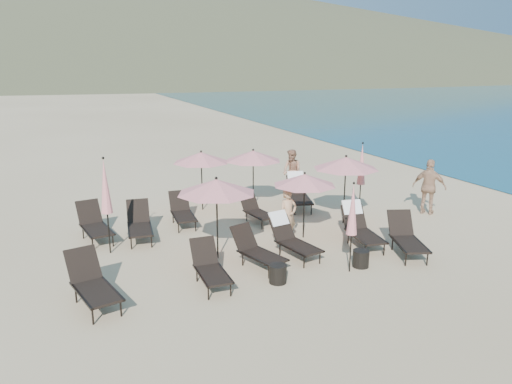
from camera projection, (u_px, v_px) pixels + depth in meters
name	position (u px, v px, depth m)	size (l,w,h in m)	color
ground	(332.00, 260.00, 13.19)	(800.00, 800.00, 0.00)	#D6BA8C
volcanic_headland	(177.00, 25.00, 303.27)	(690.00, 690.00, 55.00)	brown
lounger_0	(92.00, 283.00, 10.70)	(1.09, 1.96, 1.06)	black
lounger_1	(210.00, 267.00, 11.68)	(0.67, 1.66, 0.95)	black
lounger_2	(257.00, 250.00, 12.72)	(1.09, 1.77, 0.95)	black
lounger_3	(291.00, 237.00, 13.43)	(0.94, 1.82, 1.08)	black
lounger_4	(360.00, 226.00, 14.20)	(0.94, 1.91, 1.14)	black
lounger_5	(406.00, 237.00, 13.54)	(1.25, 1.92, 1.03)	black
lounger_6	(94.00, 224.00, 14.62)	(0.96, 1.89, 1.04)	black
lounger_7	(139.00, 223.00, 14.70)	(0.88, 1.85, 1.02)	black
lounger_8	(182.00, 211.00, 15.98)	(0.76, 1.72, 0.97)	black
lounger_9	(256.00, 210.00, 16.25)	(0.81, 1.60, 0.88)	black
lounger_10	(298.00, 192.00, 17.89)	(1.18, 1.98, 1.17)	black
umbrella_open_0	(216.00, 186.00, 12.86)	(2.08, 2.08, 2.24)	black
umbrella_open_1	(305.00, 180.00, 14.47)	(1.86, 1.86, 2.00)	black
umbrella_open_2	(346.00, 163.00, 15.75)	(2.09, 2.09, 2.25)	black
umbrella_open_3	(201.00, 157.00, 17.25)	(1.98, 1.98, 2.13)	black
umbrella_open_4	(253.00, 156.00, 17.45)	(2.00, 2.00, 2.15)	black
umbrella_closed_0	(353.00, 210.00, 12.09)	(0.27, 0.27, 2.32)	black
umbrella_closed_1	(362.00, 165.00, 16.70)	(0.29, 0.29, 2.51)	black
umbrella_closed_2	(105.00, 187.00, 13.24)	(0.31, 0.31, 2.69)	black
side_table_0	(278.00, 274.00, 11.82)	(0.42, 0.42, 0.45)	black
side_table_1	(361.00, 259.00, 12.74)	(0.42, 0.42, 0.44)	black
beachgoer_a	(288.00, 215.00, 14.44)	(0.57, 0.37, 1.56)	tan
beachgoer_b	(292.00, 171.00, 19.88)	(0.84, 0.65, 1.73)	#A87256
beachgoer_c	(429.00, 187.00, 16.99)	(1.12, 0.47, 1.91)	tan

